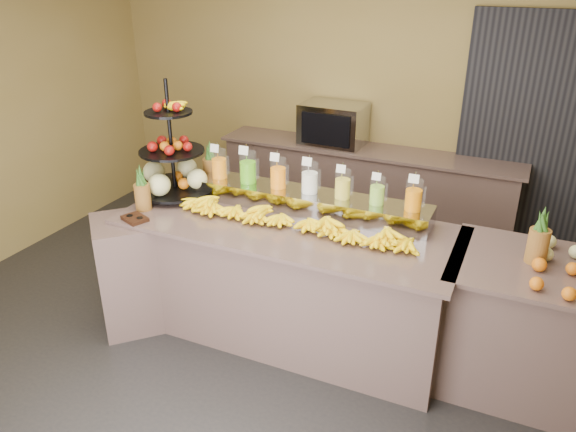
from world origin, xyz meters
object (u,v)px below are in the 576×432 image
Objects in this scene: banana_heap at (295,218)px; pitcher_tray at (309,202)px; oven_warmer at (333,124)px; fruit_stand at (178,167)px; condiment_caddy at (135,219)px; right_fruit_pile at (560,266)px.

pitcher_tray is at bearing 91.75° from banana_heap.
oven_warmer is at bearing 102.45° from banana_heap.
condiment_caddy is at bearing -74.23° from fruit_stand.
condiment_caddy is 0.29× the size of oven_warmer.
fruit_stand is 0.60m from condiment_caddy.
fruit_stand is at bearing -173.15° from pitcher_tray.
right_fruit_pile is at bearing 0.31° from banana_heap.
right_fruit_pile is (2.83, -0.16, -0.16)m from fruit_stand.
oven_warmer is at bearing 74.02° from condiment_caddy.
fruit_stand is at bearing 171.44° from banana_heap.
banana_heap is at bearing 19.59° from condiment_caddy.
oven_warmer is (0.68, 2.36, 0.20)m from condiment_caddy.
pitcher_tray is at bearing 170.68° from right_fruit_pile.
condiment_caddy is at bearing -160.41° from banana_heap.
pitcher_tray is 1.77m from right_fruit_pile.
fruit_stand reaches higher than condiment_caddy.
right_fruit_pile reaches higher than banana_heap.
fruit_stand reaches higher than pitcher_tray.
oven_warmer is (-0.42, 1.67, 0.14)m from pitcher_tray.
condiment_caddy is 2.46m from oven_warmer.
oven_warmer reaches higher than pitcher_tray.
banana_heap is 2.05× the size of fruit_stand.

